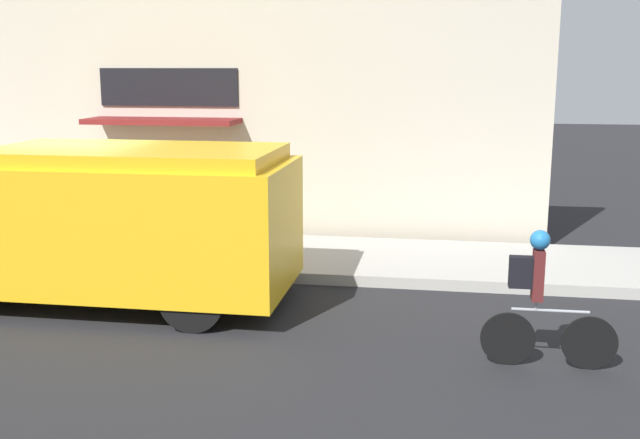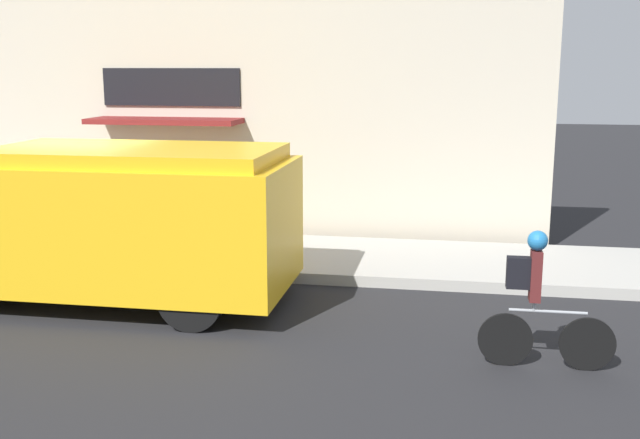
% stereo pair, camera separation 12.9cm
% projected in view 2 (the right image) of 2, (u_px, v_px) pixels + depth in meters
% --- Properties ---
extents(ground_plane, '(70.00, 70.00, 0.00)m').
position_uv_depth(ground_plane, '(83.00, 273.00, 12.47)').
color(ground_plane, '#232326').
extents(sidewalk, '(28.00, 2.67, 0.18)m').
position_uv_depth(sidewalk, '(118.00, 249.00, 13.75)').
color(sidewalk, '#ADAAA3').
rests_on(sidewalk, ground_plane).
extents(storefront, '(15.69, 1.08, 4.81)m').
position_uv_depth(storefront, '(150.00, 116.00, 14.94)').
color(storefront, beige).
rests_on(storefront, ground_plane).
extents(school_bus, '(5.63, 2.76, 2.27)m').
position_uv_depth(school_bus, '(115.00, 222.00, 10.76)').
color(school_bus, yellow).
rests_on(school_bus, ground_plane).
extents(cyclist, '(1.53, 0.23, 1.60)m').
position_uv_depth(cyclist, '(537.00, 300.00, 8.43)').
color(cyclist, black).
rests_on(cyclist, ground_plane).
extents(trash_bin, '(0.52, 0.52, 0.77)m').
position_uv_depth(trash_bin, '(15.00, 220.00, 13.96)').
color(trash_bin, '#38383D').
rests_on(trash_bin, sidewalk).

